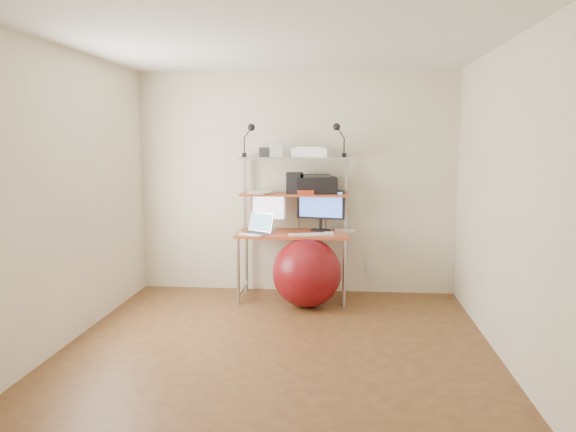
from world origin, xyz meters
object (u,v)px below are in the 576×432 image
object	(u,v)px
printer	(316,185)
monitor_black	(321,207)
exercise_ball	(307,273)
monitor_silver	(269,210)
laptop	(258,229)

from	to	relation	value
printer	monitor_black	bearing A→B (deg)	-40.33
printer	exercise_ball	distance (m)	1.00
monitor_black	exercise_ball	size ratio (longest dim) A/B	0.74
monitor_silver	laptop	world-z (taller)	monitor_silver
printer	exercise_ball	size ratio (longest dim) A/B	0.66
laptop	exercise_ball	bearing A→B (deg)	13.33
monitor_black	printer	world-z (taller)	printer
laptop	exercise_ball	world-z (taller)	laptop
monitor_black	monitor_silver	bearing A→B (deg)	-166.71
monitor_silver	printer	size ratio (longest dim) A/B	0.88
monitor_black	laptop	distance (m)	0.73
monitor_silver	monitor_black	bearing A→B (deg)	-4.88
monitor_silver	printer	bearing A→B (deg)	-1.38
laptop	exercise_ball	xyz separation A→B (m)	(0.53, -0.18, -0.43)
laptop	monitor_black	bearing A→B (deg)	52.20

